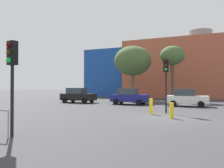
% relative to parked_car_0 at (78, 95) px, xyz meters
% --- Properties ---
extents(ground_plane, '(200.00, 200.00, 0.00)m').
position_rel_parked_car_0_xyz_m(ground_plane, '(11.37, -8.40, -0.86)').
color(ground_plane, '#38383A').
extents(building_backdrop, '(41.47, 12.50, 11.89)m').
position_rel_parked_car_0_xyz_m(building_backdrop, '(13.38, 19.84, 3.96)').
color(building_backdrop, '#B2563D').
rests_on(building_backdrop, ground_plane).
extents(parked_car_0, '(4.00, 1.97, 1.73)m').
position_rel_parked_car_0_xyz_m(parked_car_0, '(0.00, 0.00, 0.00)').
color(parked_car_0, black).
rests_on(parked_car_0, ground_plane).
extents(parked_car_1, '(3.89, 1.91, 1.68)m').
position_rel_parked_car_0_xyz_m(parked_car_1, '(6.27, 0.00, -0.03)').
color(parked_car_1, navy).
rests_on(parked_car_1, ground_plane).
extents(parked_car_2, '(3.79, 1.86, 1.64)m').
position_rel_parked_car_0_xyz_m(parked_car_2, '(12.01, -0.00, -0.05)').
color(parked_car_2, white).
rests_on(parked_car_2, ground_plane).
extents(traffic_light_near_left, '(0.39, 0.38, 3.57)m').
position_rel_parked_car_0_xyz_m(traffic_light_near_left, '(6.67, -15.63, 1.77)').
color(traffic_light_near_left, black).
rests_on(traffic_light_near_left, ground_plane).
extents(traffic_light_island, '(0.37, 0.37, 3.83)m').
position_rel_parked_car_0_xyz_m(traffic_light_island, '(10.94, -6.01, 1.96)').
color(traffic_light_island, black).
rests_on(traffic_light_island, ground_plane).
extents(bare_tree_0, '(5.13, 5.13, 7.52)m').
position_rel_parked_car_0_xyz_m(bare_tree_0, '(4.59, 6.88, 4.58)').
color(bare_tree_0, brown).
rests_on(bare_tree_0, ground_plane).
extents(bare_tree_1, '(3.12, 3.12, 7.17)m').
position_rel_parked_car_0_xyz_m(bare_tree_1, '(9.92, 6.93, 4.90)').
color(bare_tree_1, brown).
rests_on(bare_tree_1, ground_plane).
extents(bollard_yellow_0, '(0.24, 0.24, 0.92)m').
position_rel_parked_car_0_xyz_m(bollard_yellow_0, '(11.63, -8.54, -0.40)').
color(bollard_yellow_0, yellow).
rests_on(bollard_yellow_0, ground_plane).
extents(bollard_yellow_1, '(0.24, 0.24, 1.07)m').
position_rel_parked_car_0_xyz_m(bollard_yellow_1, '(10.08, -7.07, -0.33)').
color(bollard_yellow_1, yellow).
rests_on(bollard_yellow_1, ground_plane).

